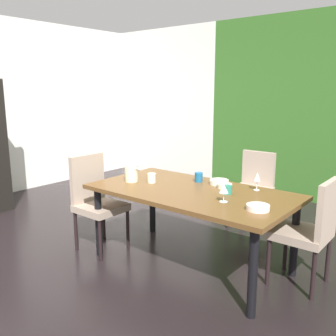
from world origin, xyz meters
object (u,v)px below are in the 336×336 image
at_px(cup_east, 152,178).
at_px(cup_center, 199,177).
at_px(wine_glass_near_shelf, 257,177).
at_px(pitcher_corner, 131,173).
at_px(dining_table, 191,198).
at_px(chair_right_far, 311,227).
at_px(serving_bowl_rear, 219,182).
at_px(chair_head_far, 253,184).
at_px(wine_glass_front, 224,189).
at_px(serving_bowl_south, 258,207).
at_px(serving_bowl_right, 225,186).
at_px(chair_left_near, 96,198).
at_px(cup_left, 228,190).

distance_m(cup_east, cup_center, 0.47).
relative_size(wine_glass_near_shelf, pitcher_corner, 1.00).
bearing_deg(dining_table, cup_east, -176.49).
bearing_deg(chair_right_far, serving_bowl_rear, 87.70).
relative_size(chair_head_far, serving_bowl_rear, 4.92).
bearing_deg(chair_right_far, cup_east, 102.48).
bearing_deg(dining_table, pitcher_corner, -169.21).
xyz_separation_m(dining_table, wine_glass_near_shelf, (0.47, 0.37, 0.20)).
bearing_deg(cup_center, cup_east, -136.72).
bearing_deg(serving_bowl_rear, dining_table, -105.57).
distance_m(dining_table, chair_head_far, 1.35).
xyz_separation_m(dining_table, chair_right_far, (1.01, 0.30, -0.13)).
relative_size(wine_glass_front, serving_bowl_south, 0.84).
bearing_deg(wine_glass_front, pitcher_corner, 179.43).
distance_m(wine_glass_front, serving_bowl_right, 0.45).
bearing_deg(chair_left_near, serving_bowl_right, 114.13).
height_order(chair_right_far, serving_bowl_right, chair_right_far).
xyz_separation_m(cup_east, pitcher_corner, (-0.19, -0.10, 0.04)).
distance_m(wine_glass_near_shelf, cup_center, 0.60).
bearing_deg(chair_head_far, serving_bowl_south, 117.34).
distance_m(chair_left_near, cup_left, 1.41).
xyz_separation_m(serving_bowl_south, pitcher_corner, (-1.39, 0.03, 0.06)).
bearing_deg(chair_right_far, serving_bowl_right, 93.54).
bearing_deg(wine_glass_near_shelf, dining_table, -141.90).
xyz_separation_m(chair_head_far, cup_east, (-0.43, -1.37, 0.27)).
bearing_deg(cup_east, serving_bowl_rear, 32.98).
distance_m(dining_table, chair_left_near, 1.06).
height_order(dining_table, serving_bowl_right, serving_bowl_right).
bearing_deg(wine_glass_front, chair_right_far, 36.52).
xyz_separation_m(wine_glass_near_shelf, serving_bowl_right, (-0.27, -0.12, -0.10)).
relative_size(serving_bowl_south, serving_bowl_right, 1.28).
distance_m(chair_head_far, cup_left, 1.32).
bearing_deg(cup_left, cup_east, -170.88).
xyz_separation_m(chair_right_far, cup_east, (-1.47, -0.33, 0.26)).
height_order(serving_bowl_right, pitcher_corner, pitcher_corner).
relative_size(serving_bowl_rear, cup_center, 1.93).
distance_m(chair_head_far, serving_bowl_rear, 1.04).
height_order(chair_head_far, pitcher_corner, pitcher_corner).
bearing_deg(chair_head_far, chair_left_near, 59.14).
bearing_deg(serving_bowl_rear, pitcher_corner, -148.44).
distance_m(cup_center, pitcher_corner, 0.68).
xyz_separation_m(serving_bowl_south, cup_left, (-0.42, 0.25, 0.02)).
height_order(serving_bowl_south, cup_center, cup_center).
bearing_deg(dining_table, chair_head_far, 91.39).
bearing_deg(wine_glass_front, cup_center, 141.67).
distance_m(dining_table, chair_right_far, 1.06).
distance_m(serving_bowl_right, pitcher_corner, 0.94).
bearing_deg(chair_head_far, wine_glass_near_shelf, 117.57).
relative_size(wine_glass_near_shelf, serving_bowl_south, 0.94).
relative_size(dining_table, cup_east, 20.09).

